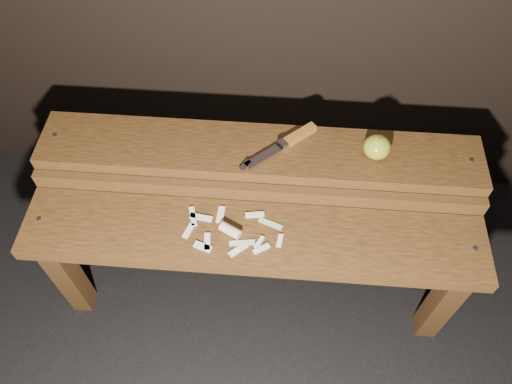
# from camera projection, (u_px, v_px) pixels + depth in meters

# --- Properties ---
(ground) EXTENTS (60.00, 60.00, 0.00)m
(ground) POSITION_uv_depth(u_px,v_px,m) (255.00, 285.00, 1.65)
(ground) COLOR black
(bench_front_tier) EXTENTS (1.20, 0.20, 0.42)m
(bench_front_tier) POSITION_uv_depth(u_px,v_px,m) (252.00, 250.00, 1.32)
(bench_front_tier) COLOR #36200D
(bench_front_tier) RESTS_ON ground
(bench_rear_tier) EXTENTS (1.20, 0.21, 0.50)m
(bench_rear_tier) POSITION_uv_depth(u_px,v_px,m) (259.00, 169.00, 1.40)
(bench_rear_tier) COLOR #36200D
(bench_rear_tier) RESTS_ON ground
(apple) EXTENTS (0.07, 0.07, 0.08)m
(apple) POSITION_uv_depth(u_px,v_px,m) (377.00, 147.00, 1.30)
(apple) COLOR olive
(apple) RESTS_ON bench_rear_tier
(knife) EXTENTS (0.20, 0.18, 0.02)m
(knife) POSITION_uv_depth(u_px,v_px,m) (291.00, 140.00, 1.34)
(knife) COLOR brown
(knife) RESTS_ON bench_rear_tier
(apple_scraps) EXTENTS (0.26, 0.15, 0.03)m
(apple_scraps) POSITION_uv_depth(u_px,v_px,m) (229.00, 231.00, 1.27)
(apple_scraps) COLOR beige
(apple_scraps) RESTS_ON bench_front_tier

